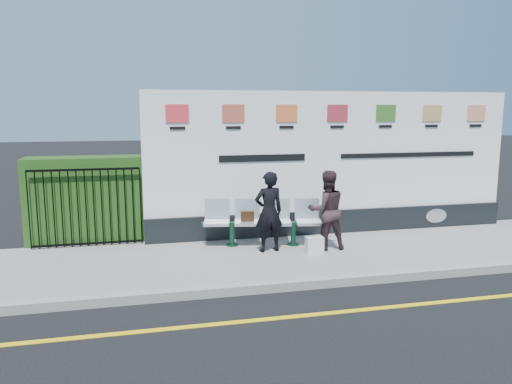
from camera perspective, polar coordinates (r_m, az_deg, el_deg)
ground at (r=7.52m, az=16.35°, el=-12.42°), size 80.00×80.00×0.00m
pavement at (r=9.62m, az=9.01°, el=-6.91°), size 14.00×3.00×0.12m
kerb at (r=8.32m, az=12.95°, el=-9.60°), size 14.00×0.18×0.14m
yellow_line at (r=7.51m, az=16.35°, el=-12.39°), size 14.00×0.10×0.01m
billboard at (r=10.76m, az=8.96°, el=2.22°), size 8.00×0.30×3.00m
hedge at (r=10.54m, az=-18.65°, el=-0.79°), size 2.35×0.70×1.70m
railing at (r=10.11m, az=-18.86°, el=-1.67°), size 2.05×0.06×1.54m
bench at (r=9.75m, az=0.78°, el=-4.72°), size 2.35×1.03×0.49m
woman_left at (r=9.25m, az=1.47°, el=-2.27°), size 0.59×0.42×1.51m
woman_right at (r=9.49m, az=8.07°, el=-2.06°), size 0.75×0.59×1.51m
handbag_brown at (r=9.67m, az=-0.99°, el=-2.77°), size 0.26×0.13×0.20m
carrier_bag_white at (r=9.28m, az=6.68°, el=-6.07°), size 0.32×0.19×0.32m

